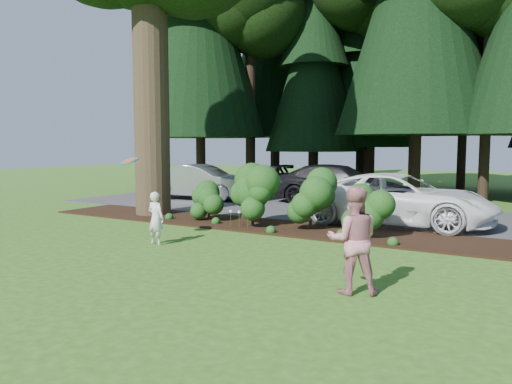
# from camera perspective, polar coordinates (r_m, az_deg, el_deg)

# --- Properties ---
(ground) EXTENTS (80.00, 80.00, 0.00)m
(ground) POSITION_cam_1_polar(r_m,az_deg,el_deg) (12.73, -6.70, -5.98)
(ground) COLOR #315217
(ground) RESTS_ON ground
(mulch_bed) EXTENTS (16.00, 2.50, 0.05)m
(mulch_bed) POSITION_cam_1_polar(r_m,az_deg,el_deg) (15.39, 0.73, -3.85)
(mulch_bed) COLOR black
(mulch_bed) RESTS_ON ground
(driveway) EXTENTS (22.00, 6.00, 0.03)m
(driveway) POSITION_cam_1_polar(r_m,az_deg,el_deg) (19.14, 7.16, -2.08)
(driveway) COLOR #38383A
(driveway) RESTS_ON ground
(shrub_row) EXTENTS (6.53, 1.60, 1.61)m
(shrub_row) POSITION_cam_1_polar(r_m,az_deg,el_deg) (14.81, 3.09, -1.17)
(shrub_row) COLOR #1B4114
(shrub_row) RESTS_ON ground
(lily_cluster) EXTENTS (0.69, 0.09, 0.57)m
(lily_cluster) POSITION_cam_1_polar(r_m,az_deg,el_deg) (14.75, -1.94, -2.41)
(lily_cluster) COLOR #1B4114
(lily_cluster) RESTS_ON ground
(tree_wall) EXTENTS (25.66, 12.15, 17.09)m
(tree_wall) POSITION_cam_1_polar(r_m,az_deg,el_deg) (28.14, 15.70, 19.66)
(tree_wall) COLOR black
(tree_wall) RESTS_ON ground
(car_silver_wagon) EXTENTS (4.99, 2.42, 1.58)m
(car_silver_wagon) POSITION_cam_1_polar(r_m,az_deg,el_deg) (22.76, -6.28, 1.16)
(car_silver_wagon) COLOR #B4B4B9
(car_silver_wagon) RESTS_ON driveway
(car_white_suv) EXTENTS (5.77, 2.70, 1.60)m
(car_white_suv) POSITION_cam_1_polar(r_m,az_deg,el_deg) (16.01, 16.05, -0.80)
(car_white_suv) COLOR white
(car_white_suv) RESTS_ON driveway
(car_dark_suv) EXTENTS (5.80, 2.76, 1.63)m
(car_dark_suv) POSITION_cam_1_polar(r_m,az_deg,el_deg) (21.20, 9.47, 0.88)
(car_dark_suv) COLOR black
(car_dark_suv) RESTS_ON driveway
(child) EXTENTS (0.50, 0.34, 1.34)m
(child) POSITION_cam_1_polar(r_m,az_deg,el_deg) (12.79, -11.38, -2.96)
(child) COLOR white
(child) RESTS_ON ground
(adult) EXTENTS (1.10, 1.01, 1.83)m
(adult) POSITION_cam_1_polar(r_m,az_deg,el_deg) (8.59, 11.04, -5.42)
(adult) COLOR #B01736
(adult) RESTS_ON ground
(frisbee) EXTENTS (0.49, 0.45, 0.23)m
(frisbee) POSITION_cam_1_polar(r_m,az_deg,el_deg) (13.07, -14.31, 3.45)
(frisbee) COLOR #166D7D
(frisbee) RESTS_ON ground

